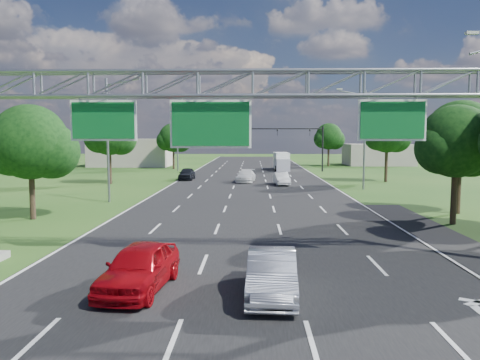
{
  "coord_description": "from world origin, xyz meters",
  "views": [
    {
      "loc": [
        0.27,
        -7.58,
        5.31
      ],
      "look_at": [
        -0.35,
        14.67,
        3.26
      ],
      "focal_mm": 35.0,
      "sensor_mm": 36.0,
      "label": 1
    }
  ],
  "objects_px": {
    "traffic_signal": "(300,138)",
    "red_coupe": "(139,267)",
    "sign_gantry": "(255,99)",
    "silver_sedan": "(272,274)",
    "box_truck": "(282,162)"
  },
  "relations": [
    {
      "from": "traffic_signal",
      "to": "red_coupe",
      "type": "distance_m",
      "value": 58.08
    },
    {
      "from": "sign_gantry",
      "to": "red_coupe",
      "type": "distance_m",
      "value": 8.22
    },
    {
      "from": "silver_sedan",
      "to": "box_truck",
      "type": "height_order",
      "value": "box_truck"
    },
    {
      "from": "sign_gantry",
      "to": "traffic_signal",
      "type": "relative_size",
      "value": 1.92
    },
    {
      "from": "traffic_signal",
      "to": "box_truck",
      "type": "xyz_separation_m",
      "value": [
        -2.63,
        2.54,
        -3.82
      ]
    },
    {
      "from": "sign_gantry",
      "to": "traffic_signal",
      "type": "distance_m",
      "value": 53.51
    },
    {
      "from": "box_truck",
      "to": "traffic_signal",
      "type": "bearing_deg",
      "value": -46.73
    },
    {
      "from": "sign_gantry",
      "to": "traffic_signal",
      "type": "xyz_separation_m",
      "value": [
        7.15,
        53.0,
        -1.72
      ]
    },
    {
      "from": "traffic_signal",
      "to": "red_coupe",
      "type": "xyz_separation_m",
      "value": [
        -11.15,
        -56.84,
        -4.35
      ]
    },
    {
      "from": "silver_sedan",
      "to": "box_truck",
      "type": "distance_m",
      "value": 59.99
    },
    {
      "from": "traffic_signal",
      "to": "red_coupe",
      "type": "relative_size",
      "value": 2.56
    },
    {
      "from": "silver_sedan",
      "to": "red_coupe",
      "type": "bearing_deg",
      "value": 176.14
    },
    {
      "from": "traffic_signal",
      "to": "silver_sedan",
      "type": "bearing_deg",
      "value": -96.54
    },
    {
      "from": "red_coupe",
      "to": "traffic_signal",
      "type": "bearing_deg",
      "value": 85.18
    },
    {
      "from": "sign_gantry",
      "to": "traffic_signal",
      "type": "height_order",
      "value": "sign_gantry"
    }
  ]
}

